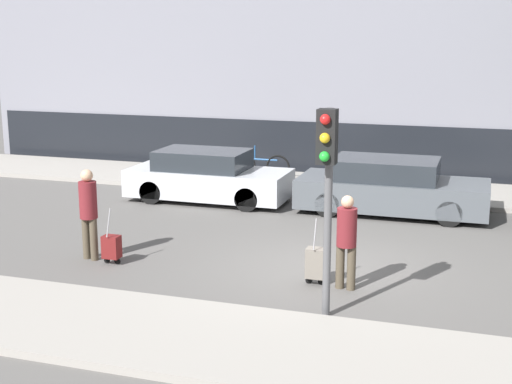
{
  "coord_description": "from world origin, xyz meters",
  "views": [
    {
      "loc": [
        2.75,
        -12.45,
        4.27
      ],
      "look_at": [
        -1.89,
        1.8,
        0.95
      ],
      "focal_mm": 50.0,
      "sensor_mm": 36.0,
      "label": 1
    }
  ],
  "objects_px": {
    "parked_car_0": "(207,177)",
    "parked_bicycle": "(261,166)",
    "pedestrian_right": "(347,237)",
    "traffic_light": "(327,171)",
    "parked_car_1": "(390,188)",
    "trolley_right": "(315,263)",
    "pedestrian_left": "(88,209)",
    "trolley_left": "(112,247)"
  },
  "relations": [
    {
      "from": "trolley_left",
      "to": "trolley_right",
      "type": "distance_m",
      "value": 3.94
    },
    {
      "from": "trolley_right",
      "to": "traffic_light",
      "type": "height_order",
      "value": "traffic_light"
    },
    {
      "from": "parked_car_1",
      "to": "pedestrian_right",
      "type": "height_order",
      "value": "pedestrian_right"
    },
    {
      "from": "pedestrian_right",
      "to": "traffic_light",
      "type": "bearing_deg",
      "value": -85.21
    },
    {
      "from": "parked_car_0",
      "to": "traffic_light",
      "type": "relative_size",
      "value": 1.3
    },
    {
      "from": "trolley_right",
      "to": "parked_bicycle",
      "type": "relative_size",
      "value": 0.67
    },
    {
      "from": "pedestrian_left",
      "to": "parked_bicycle",
      "type": "height_order",
      "value": "pedestrian_left"
    },
    {
      "from": "trolley_left",
      "to": "traffic_light",
      "type": "xyz_separation_m",
      "value": [
        4.43,
        -1.38,
        1.98
      ]
    },
    {
      "from": "trolley_left",
      "to": "pedestrian_right",
      "type": "xyz_separation_m",
      "value": [
        4.49,
        0.03,
        0.59
      ]
    },
    {
      "from": "parked_car_1",
      "to": "pedestrian_left",
      "type": "height_order",
      "value": "pedestrian_left"
    },
    {
      "from": "trolley_right",
      "to": "traffic_light",
      "type": "xyz_separation_m",
      "value": [
        0.49,
        -1.48,
        1.93
      ]
    },
    {
      "from": "pedestrian_left",
      "to": "trolley_left",
      "type": "xyz_separation_m",
      "value": [
        0.54,
        -0.13,
        -0.68
      ]
    },
    {
      "from": "pedestrian_left",
      "to": "pedestrian_right",
      "type": "xyz_separation_m",
      "value": [
        5.02,
        -0.1,
        -0.08
      ]
    },
    {
      "from": "parked_car_1",
      "to": "parked_bicycle",
      "type": "xyz_separation_m",
      "value": [
        -4.13,
        2.61,
        -0.14
      ]
    },
    {
      "from": "trolley_right",
      "to": "parked_bicycle",
      "type": "xyz_separation_m",
      "value": [
        -3.58,
        8.12,
        0.11
      ]
    },
    {
      "from": "parked_car_0",
      "to": "parked_car_1",
      "type": "xyz_separation_m",
      "value": [
        4.72,
        0.15,
        0.0
      ]
    },
    {
      "from": "parked_car_1",
      "to": "pedestrian_right",
      "type": "xyz_separation_m",
      "value": [
        -0.01,
        -5.58,
        0.29
      ]
    },
    {
      "from": "parked_car_1",
      "to": "parked_bicycle",
      "type": "distance_m",
      "value": 4.89
    },
    {
      "from": "parked_car_0",
      "to": "pedestrian_left",
      "type": "height_order",
      "value": "pedestrian_left"
    },
    {
      "from": "parked_car_0",
      "to": "parked_bicycle",
      "type": "bearing_deg",
      "value": 77.99
    },
    {
      "from": "pedestrian_right",
      "to": "parked_bicycle",
      "type": "height_order",
      "value": "pedestrian_right"
    },
    {
      "from": "parked_bicycle",
      "to": "traffic_light",
      "type": "bearing_deg",
      "value": -66.99
    },
    {
      "from": "pedestrian_right",
      "to": "parked_bicycle",
      "type": "distance_m",
      "value": 9.18
    },
    {
      "from": "traffic_light",
      "to": "parked_bicycle",
      "type": "height_order",
      "value": "traffic_light"
    },
    {
      "from": "parked_car_0",
      "to": "parked_bicycle",
      "type": "relative_size",
      "value": 2.37
    },
    {
      "from": "parked_car_1",
      "to": "traffic_light",
      "type": "bearing_deg",
      "value": -90.49
    },
    {
      "from": "pedestrian_right",
      "to": "traffic_light",
      "type": "xyz_separation_m",
      "value": [
        -0.05,
        -1.41,
        1.39
      ]
    },
    {
      "from": "traffic_light",
      "to": "trolley_left",
      "type": "bearing_deg",
      "value": 162.71
    },
    {
      "from": "parked_car_0",
      "to": "traffic_light",
      "type": "distance_m",
      "value": 8.45
    },
    {
      "from": "parked_car_1",
      "to": "traffic_light",
      "type": "height_order",
      "value": "traffic_light"
    },
    {
      "from": "parked_car_0",
      "to": "pedestrian_left",
      "type": "bearing_deg",
      "value": -93.3
    },
    {
      "from": "parked_car_1",
      "to": "trolley_right",
      "type": "relative_size",
      "value": 3.8
    },
    {
      "from": "parked_car_1",
      "to": "pedestrian_left",
      "type": "xyz_separation_m",
      "value": [
        -5.03,
        -5.48,
        0.38
      ]
    },
    {
      "from": "pedestrian_left",
      "to": "traffic_light",
      "type": "height_order",
      "value": "traffic_light"
    },
    {
      "from": "parked_car_1",
      "to": "trolley_right",
      "type": "bearing_deg",
      "value": -95.73
    },
    {
      "from": "trolley_right",
      "to": "parked_car_1",
      "type": "bearing_deg",
      "value": 84.27
    },
    {
      "from": "parked_car_1",
      "to": "pedestrian_left",
      "type": "bearing_deg",
      "value": -132.53
    },
    {
      "from": "trolley_left",
      "to": "parked_bicycle",
      "type": "distance_m",
      "value": 8.22
    },
    {
      "from": "parked_car_1",
      "to": "pedestrian_left",
      "type": "relative_size",
      "value": 2.55
    },
    {
      "from": "trolley_left",
      "to": "parked_bicycle",
      "type": "relative_size",
      "value": 0.62
    },
    {
      "from": "parked_car_0",
      "to": "parked_car_1",
      "type": "relative_size",
      "value": 0.93
    },
    {
      "from": "parked_car_0",
      "to": "parked_car_1",
      "type": "height_order",
      "value": "parked_car_1"
    }
  ]
}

